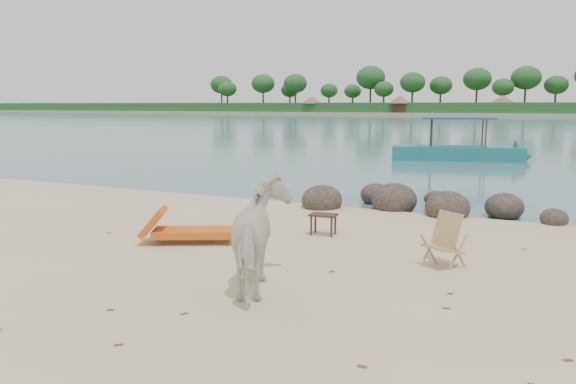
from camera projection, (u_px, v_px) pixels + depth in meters
name	position (u px, v px, depth m)	size (l,w,h in m)	color
water	(534.00, 121.00, 88.72)	(400.00, 400.00, 0.00)	#346068
far_shore	(546.00, 114.00, 159.89)	(420.00, 90.00, 1.40)	tan
far_scenery	(544.00, 102.00, 129.76)	(420.00, 18.00, 9.50)	#1E4C1E
boulders	(410.00, 204.00, 14.07)	(6.22, 2.79, 0.86)	#2C251D
cow	(264.00, 237.00, 7.88)	(0.85, 1.87, 1.58)	white
side_table	(323.00, 226.00, 11.31)	(0.53, 0.34, 0.43)	#331E14
lounge_chair	(195.00, 229.00, 10.67)	(1.94, 0.68, 0.58)	orange
deck_chair	(444.00, 243.00, 9.06)	(0.55, 0.60, 0.86)	tan
boat_near	(458.00, 125.00, 27.02)	(6.87, 1.54, 3.34)	#1C7075
dead_leaves	(272.00, 294.00, 7.88)	(8.56, 6.84, 0.00)	brown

